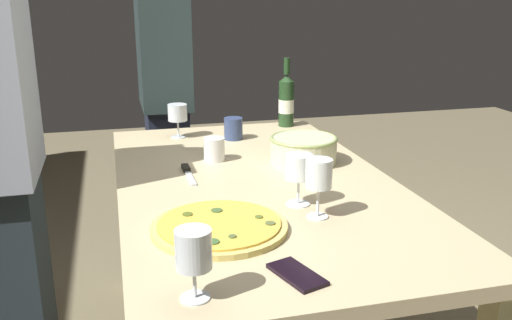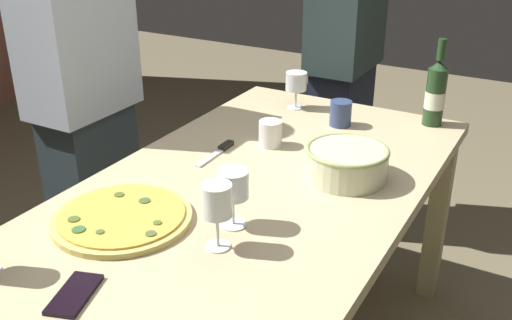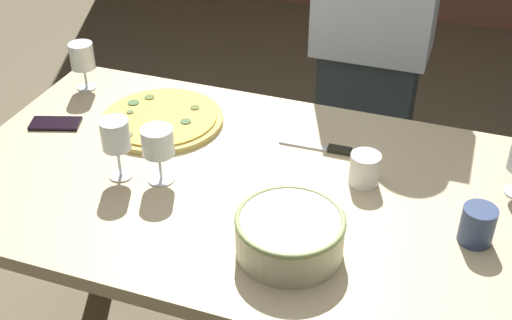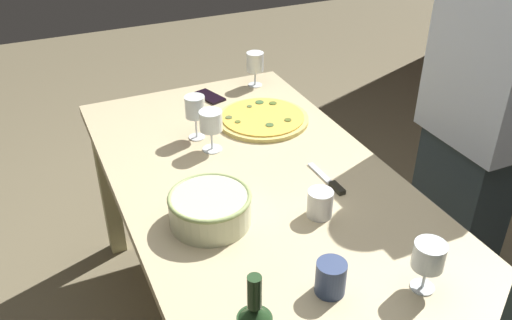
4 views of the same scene
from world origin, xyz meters
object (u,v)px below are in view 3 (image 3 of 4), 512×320
(pizza, at_px, (162,119))
(cup_ceramic, at_px, (365,169))
(wine_glass_far_right, at_px, (82,58))
(cup_amber, at_px, (477,225))
(serving_bowl, at_px, (290,233))
(cell_phone, at_px, (55,124))
(wine_glass_by_bottle, at_px, (158,143))
(person_host, at_px, (372,45))
(wine_glass_near_pizza, at_px, (116,137))
(pizza_knife, at_px, (325,148))
(dining_table, at_px, (256,211))

(pizza, xyz_separation_m, cup_ceramic, (0.62, -0.10, 0.03))
(wine_glass_far_right, height_order, cup_amber, wine_glass_far_right)
(serving_bowl, relative_size, wine_glass_far_right, 1.60)
(serving_bowl, xyz_separation_m, cup_amber, (0.39, 0.18, -0.01))
(cell_phone, bearing_deg, wine_glass_by_bottle, 53.02)
(serving_bowl, bearing_deg, wine_glass_far_right, 148.06)
(person_host, bearing_deg, wine_glass_near_pizza, -18.58)
(wine_glass_far_right, bearing_deg, cup_amber, -15.81)
(cup_ceramic, height_order, pizza_knife, cup_ceramic)
(wine_glass_by_bottle, bearing_deg, pizza_knife, 36.95)
(pizza, bearing_deg, serving_bowl, -38.48)
(pizza_knife, bearing_deg, dining_table, -121.78)
(wine_glass_near_pizza, distance_m, person_host, 1.02)
(dining_table, bearing_deg, person_host, 80.29)
(wine_glass_near_pizza, height_order, person_host, person_host)
(wine_glass_by_bottle, distance_m, cup_amber, 0.79)
(cup_amber, xyz_separation_m, pizza_knife, (-0.42, 0.25, -0.04))
(pizza, relative_size, wine_glass_by_bottle, 2.36)
(wine_glass_by_bottle, xyz_separation_m, pizza_knife, (0.37, 0.28, -0.11))
(wine_glass_near_pizza, relative_size, cell_phone, 1.17)
(wine_glass_near_pizza, bearing_deg, wine_glass_far_right, 130.98)
(serving_bowl, xyz_separation_m, cell_phone, (-0.81, 0.29, -0.05))
(dining_table, xyz_separation_m, cup_ceramic, (0.26, 0.09, 0.14))
(wine_glass_far_right, xyz_separation_m, pizza_knife, (0.82, -0.10, -0.10))
(dining_table, height_order, cup_ceramic, cup_ceramic)
(dining_table, bearing_deg, serving_bowl, -54.46)
(serving_bowl, height_order, pizza_knife, serving_bowl)
(pizza, height_order, cup_amber, cup_amber)
(pizza, xyz_separation_m, cell_phone, (-0.29, -0.12, -0.01))
(wine_glass_near_pizza, bearing_deg, pizza_knife, 32.20)
(wine_glass_by_bottle, xyz_separation_m, person_host, (0.38, 0.87, -0.05))
(dining_table, xyz_separation_m, cup_amber, (0.55, -0.04, 0.14))
(serving_bowl, distance_m, wine_glass_near_pizza, 0.52)
(wine_glass_near_pizza, bearing_deg, cell_phone, 152.08)
(wine_glass_by_bottle, relative_size, person_host, 0.10)
(cell_phone, bearing_deg, wine_glass_near_pizza, 43.97)
(dining_table, xyz_separation_m, cell_phone, (-0.65, 0.07, 0.10))
(pizza, height_order, cell_phone, pizza)
(wine_glass_far_right, bearing_deg, cup_ceramic, -12.78)
(dining_table, bearing_deg, pizza, 151.88)
(cell_phone, bearing_deg, wine_glass_far_right, 170.63)
(pizza, distance_m, cup_amber, 0.94)
(dining_table, xyz_separation_m, wine_glass_far_right, (-0.69, 0.31, 0.20))
(wine_glass_far_right, height_order, person_host, person_host)
(pizza, distance_m, person_host, 0.79)
(dining_table, distance_m, wine_glass_far_right, 0.78)
(wine_glass_by_bottle, height_order, cup_ceramic, wine_glass_by_bottle)
(serving_bowl, bearing_deg, wine_glass_near_pizza, 165.39)
(wine_glass_far_right, relative_size, cup_amber, 1.67)
(cup_amber, relative_size, cell_phone, 0.64)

